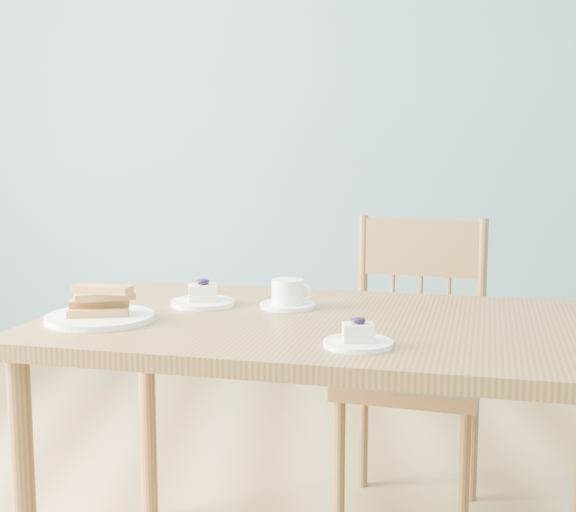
# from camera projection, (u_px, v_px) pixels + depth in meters

# --- Properties ---
(room) EXTENTS (5.01, 5.01, 2.71)m
(room) POSITION_uv_depth(u_px,v_px,m) (338.00, 46.00, 1.77)
(room) COLOR #A37E4C
(room) RESTS_ON ground
(dining_table) EXTENTS (1.50, 1.06, 0.73)m
(dining_table) POSITION_uv_depth(u_px,v_px,m) (331.00, 350.00, 1.88)
(dining_table) COLOR brown
(dining_table) RESTS_ON ground
(dining_chair) EXTENTS (0.51, 0.50, 0.91)m
(dining_chair) POSITION_uv_depth(u_px,v_px,m) (413.00, 365.00, 2.44)
(dining_chair) COLOR brown
(dining_chair) RESTS_ON ground
(cheesecake_plate_near) EXTENTS (0.14, 0.14, 0.06)m
(cheesecake_plate_near) POSITION_uv_depth(u_px,v_px,m) (358.00, 339.00, 1.63)
(cheesecake_plate_near) COLOR white
(cheesecake_plate_near) RESTS_ON dining_table
(cheesecake_plate_far) EXTENTS (0.16, 0.16, 0.07)m
(cheesecake_plate_far) POSITION_uv_depth(u_px,v_px,m) (203.00, 298.00, 2.04)
(cheesecake_plate_far) COLOR white
(cheesecake_plate_far) RESTS_ON dining_table
(coffee_cup) EXTENTS (0.14, 0.14, 0.07)m
(coffee_cup) POSITION_uv_depth(u_px,v_px,m) (288.00, 296.00, 2.02)
(coffee_cup) COLOR white
(coffee_cup) RESTS_ON dining_table
(biscotti_plate) EXTENTS (0.25, 0.25, 0.08)m
(biscotti_plate) POSITION_uv_depth(u_px,v_px,m) (100.00, 310.00, 1.87)
(biscotti_plate) COLOR white
(biscotti_plate) RESTS_ON dining_table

